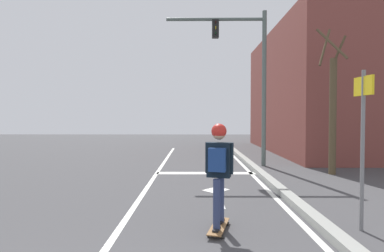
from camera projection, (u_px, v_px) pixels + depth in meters
lane_line_center at (146, 190)px, 7.47m from camera, size 0.12×20.00×0.01m
lane_line_curbside at (268, 190)px, 7.44m from camera, size 0.12×20.00×0.01m
stop_bar at (206, 173)px, 9.69m from camera, size 3.18×0.40×0.01m
lane_arrow_stem at (219, 199)px, 6.60m from camera, size 0.16×1.40×0.01m
lane_arrow_head at (216, 190)px, 7.45m from camera, size 0.71×0.71×0.01m
curb_strip at (278, 187)px, 7.44m from camera, size 0.24×24.00×0.14m
skateboard at (219, 227)px, 4.76m from camera, size 0.43×0.85×0.09m
skater at (219, 162)px, 4.71m from camera, size 0.44×0.61×1.62m
traffic_signal_mast at (245, 63)px, 11.06m from camera, size 3.68×0.34×5.70m
street_sign_post at (363, 127)px, 4.73m from camera, size 0.08×0.44×2.55m
roadside_tree at (333, 109)px, 9.46m from camera, size 0.99×1.00×4.67m
building_block at (384, 92)px, 15.87m from camera, size 12.06×10.56×6.29m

